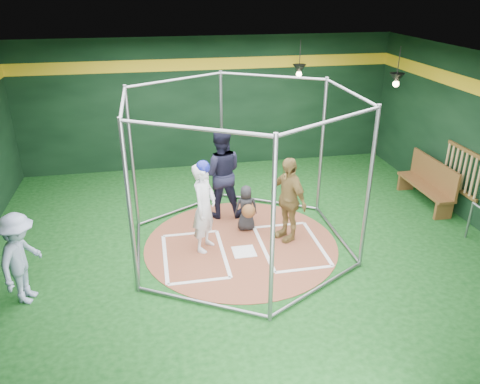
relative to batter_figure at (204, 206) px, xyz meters
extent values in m
cube|color=#0C370F|center=(0.71, 0.00, -0.93)|extent=(10.00, 9.00, 0.02)
cube|color=black|center=(0.71, 0.00, 2.58)|extent=(10.00, 9.00, 0.02)
cube|color=black|center=(0.71, 4.50, 0.83)|extent=(10.00, 0.10, 3.50)
cube|color=black|center=(0.71, -4.50, 0.83)|extent=(10.00, 0.10, 3.50)
cube|color=gold|center=(0.71, 4.47, 1.88)|extent=(10.00, 0.01, 0.30)
cylinder|color=brown|center=(0.71, 0.00, -0.91)|extent=(3.80, 3.80, 0.01)
cube|color=white|center=(0.71, -0.30, -0.90)|extent=(0.43, 0.43, 0.01)
cube|color=white|center=(-0.24, 0.60, -0.90)|extent=(1.10, 0.07, 0.01)
cube|color=white|center=(-0.24, -1.10, -0.90)|extent=(1.10, 0.07, 0.01)
cube|color=white|center=(-0.79, -0.25, -0.90)|extent=(0.07, 1.70, 0.01)
cube|color=white|center=(0.31, -0.25, -0.90)|extent=(0.07, 1.70, 0.01)
cube|color=white|center=(1.66, 0.60, -0.90)|extent=(1.10, 0.07, 0.01)
cube|color=white|center=(1.66, -1.10, -0.90)|extent=(1.10, 0.07, 0.01)
cube|color=white|center=(1.11, -0.25, -0.90)|extent=(0.07, 1.70, 0.01)
cube|color=white|center=(2.21, -0.25, -0.90)|extent=(0.07, 1.70, 0.01)
cylinder|color=gray|center=(2.70, 1.15, 0.58)|extent=(0.07, 0.07, 3.00)
cylinder|color=gray|center=(0.71, 2.30, 0.58)|extent=(0.07, 0.07, 3.00)
cylinder|color=gray|center=(-1.29, 1.15, 0.58)|extent=(0.07, 0.07, 3.00)
cylinder|color=gray|center=(-1.29, -1.15, 0.58)|extent=(0.07, 0.07, 3.00)
cylinder|color=gray|center=(0.71, -2.30, 0.58)|extent=(0.07, 0.07, 3.00)
cylinder|color=gray|center=(2.70, -1.15, 0.58)|extent=(0.07, 0.07, 3.00)
cylinder|color=gray|center=(1.70, 1.73, 2.03)|extent=(2.02, 1.20, 0.06)
cylinder|color=gray|center=(1.70, 1.73, -0.87)|extent=(2.02, 1.20, 0.06)
cylinder|color=gray|center=(-0.29, 1.73, 2.03)|extent=(2.02, 1.20, 0.06)
cylinder|color=gray|center=(-0.29, 1.73, -0.87)|extent=(2.02, 1.20, 0.06)
cylinder|color=gray|center=(-1.29, 0.00, 2.03)|extent=(0.06, 2.30, 0.06)
cylinder|color=gray|center=(-1.29, 0.00, -0.87)|extent=(0.06, 2.30, 0.06)
cylinder|color=gray|center=(-0.29, -1.72, 2.03)|extent=(2.02, 1.20, 0.06)
cylinder|color=gray|center=(-0.29, -1.72, -0.87)|extent=(2.02, 1.20, 0.06)
cylinder|color=gray|center=(1.70, -1.72, 2.03)|extent=(2.02, 1.20, 0.06)
cylinder|color=gray|center=(1.70, -1.72, -0.87)|extent=(2.02, 1.20, 0.06)
cylinder|color=gray|center=(2.70, 0.00, 2.03)|extent=(0.06, 2.30, 0.06)
cylinder|color=gray|center=(2.70, 0.00, -0.87)|extent=(0.06, 2.30, 0.06)
cube|color=brown|center=(5.65, 0.40, 0.58)|extent=(0.05, 1.25, 0.08)
cube|color=brown|center=(5.65, 0.40, -0.32)|extent=(0.05, 1.25, 0.08)
cylinder|color=tan|center=(5.63, -0.15, 0.13)|extent=(0.06, 0.06, 0.85)
cylinder|color=tan|center=(5.63, 0.01, 0.13)|extent=(0.06, 0.06, 0.85)
cylinder|color=tan|center=(5.63, 0.17, 0.13)|extent=(0.06, 0.06, 0.85)
cylinder|color=tan|center=(5.63, 0.33, 0.13)|extent=(0.06, 0.06, 0.85)
cylinder|color=tan|center=(5.63, 0.48, 0.13)|extent=(0.06, 0.06, 0.85)
cylinder|color=tan|center=(5.63, 0.64, 0.13)|extent=(0.06, 0.06, 0.85)
cylinder|color=tan|center=(5.63, 0.80, 0.13)|extent=(0.06, 0.06, 0.85)
cylinder|color=tan|center=(5.63, 0.95, 0.13)|extent=(0.06, 0.06, 0.85)
cone|color=black|center=(2.91, 3.60, 1.83)|extent=(0.34, 0.34, 0.22)
sphere|color=#FFD899|center=(2.91, 3.60, 1.70)|extent=(0.14, 0.14, 0.14)
cylinder|color=black|center=(2.91, 3.60, 2.18)|extent=(0.02, 0.02, 0.70)
cone|color=black|center=(4.71, 2.00, 1.83)|extent=(0.34, 0.34, 0.22)
sphere|color=#FFD899|center=(4.71, 2.00, 1.70)|extent=(0.14, 0.14, 0.14)
cylinder|color=black|center=(4.71, 2.00, 2.18)|extent=(0.02, 0.02, 0.70)
imported|color=silver|center=(0.00, 0.00, -0.03)|extent=(0.69, 0.76, 1.75)
sphere|color=navy|center=(0.00, 0.00, 0.78)|extent=(0.26, 0.26, 0.26)
imported|color=#A98B48|center=(1.66, 0.09, -0.04)|extent=(0.78, 1.09, 1.72)
imported|color=black|center=(0.93, 0.60, -0.42)|extent=(0.49, 0.33, 0.97)
sphere|color=brown|center=(0.93, 0.35, -0.37)|extent=(0.28, 0.28, 0.28)
imported|color=black|center=(0.52, 1.35, 0.09)|extent=(1.05, 0.86, 1.99)
imported|color=#92A1C1|center=(-3.04, -1.03, -0.14)|extent=(0.83, 1.12, 1.55)
cube|color=brown|center=(5.26, 1.05, -0.49)|extent=(0.42, 1.81, 0.06)
cube|color=brown|center=(5.43, 1.05, -0.16)|extent=(0.06, 1.81, 0.60)
cube|color=brown|center=(5.26, 0.24, -0.71)|extent=(0.40, 0.08, 0.40)
cube|color=brown|center=(5.26, 1.85, -0.71)|extent=(0.40, 0.08, 0.40)
cylinder|color=gray|center=(5.26, -0.59, -0.52)|extent=(0.05, 0.05, 0.80)
camera|label=1|loc=(-0.85, -7.85, 3.86)|focal=35.00mm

